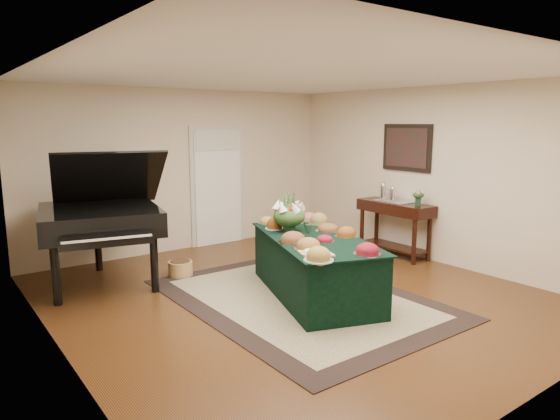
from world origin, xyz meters
TOP-DOWN VIEW (x-y plane):
  - ground at (0.00, 0.00)m, footprint 6.00×6.00m
  - area_rug at (-0.04, -0.14)m, footprint 2.56×3.59m
  - kitchen_doorway at (0.60, 2.97)m, footprint 1.05×0.07m
  - buffet_table at (0.20, -0.16)m, footprint 1.71×2.41m
  - food_platters at (0.21, -0.09)m, footprint 1.59×2.27m
  - cutting_board at (-0.31, -0.76)m, footprint 0.41×0.41m
  - green_goblets at (0.13, -0.09)m, footprint 0.17×0.23m
  - floral_centerpiece at (0.15, 0.30)m, footprint 0.44×0.44m
  - grand_piano at (-1.78, 1.88)m, footprint 1.86×2.01m
  - wicker_basket at (-0.80, 1.59)m, footprint 0.34×0.34m
  - mahogany_sideboard at (2.50, 0.54)m, footprint 0.45×1.30m
  - tea_service at (2.50, 0.69)m, footprint 0.34×0.58m
  - pink_bouquet at (2.50, 0.10)m, footprint 0.20×0.20m
  - wall_painting at (2.72, 0.54)m, footprint 0.05×0.95m

SIDE VIEW (x-z plane):
  - ground at x=0.00m, z-range 0.00..0.00m
  - area_rug at x=-0.04m, z-range 0.00..0.01m
  - wicker_basket at x=-0.80m, z-range 0.00..0.21m
  - buffet_table at x=0.20m, z-range 0.00..0.75m
  - mahogany_sideboard at x=2.50m, z-range 0.24..1.12m
  - cutting_board at x=-0.31m, z-range 0.74..0.84m
  - food_platters at x=0.21m, z-range 0.74..0.86m
  - green_goblets at x=0.13m, z-range 0.75..0.93m
  - grand_piano at x=-1.78m, z-range 0.01..1.81m
  - tea_service at x=2.50m, z-range 0.85..1.15m
  - floral_centerpiece at x=0.15m, z-range 0.79..1.23m
  - kitchen_doorway at x=0.60m, z-range -0.03..2.07m
  - pink_bouquet at x=2.50m, z-range 0.92..1.17m
  - wall_painting at x=2.72m, z-range 1.38..2.12m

